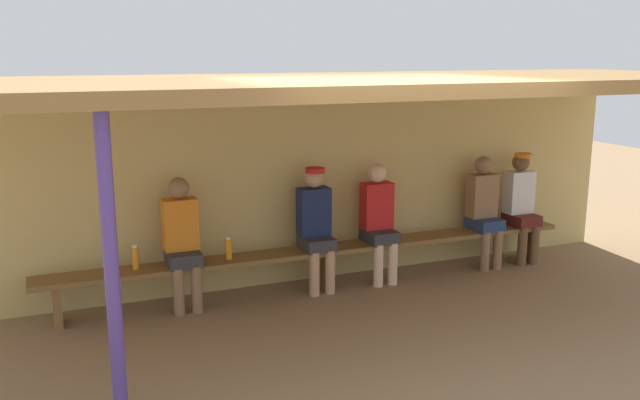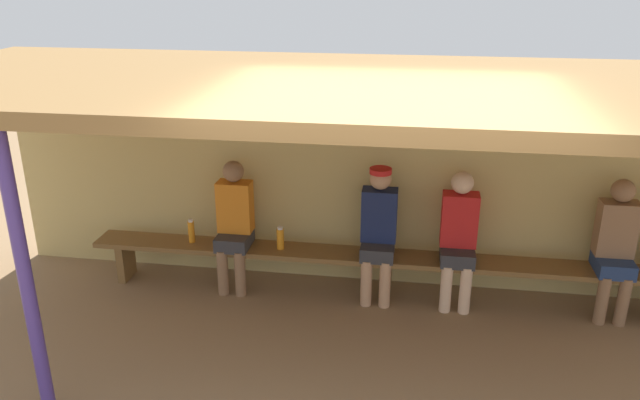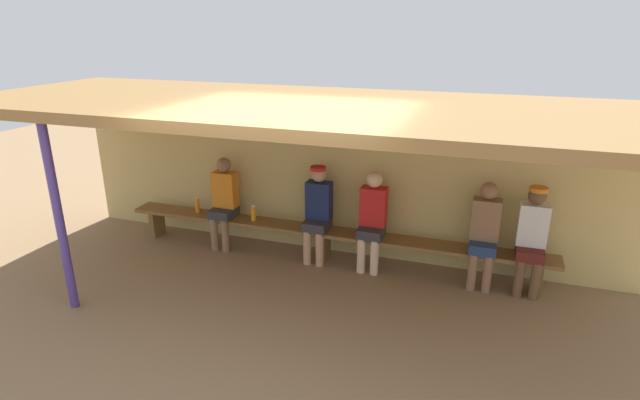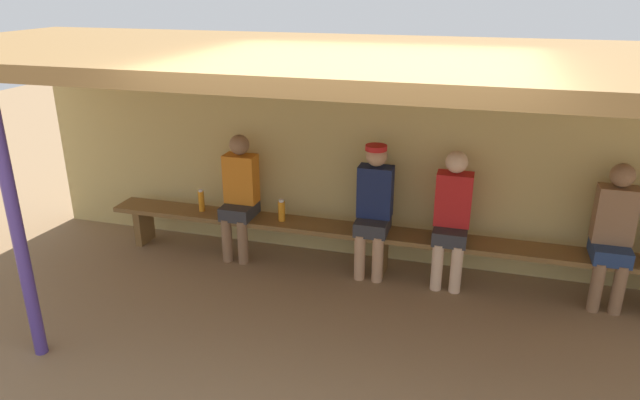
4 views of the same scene
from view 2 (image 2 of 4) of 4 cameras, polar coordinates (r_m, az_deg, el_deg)
The scene contains 11 objects.
ground_plane at distance 5.12m, azimuth 5.05°, elevation -17.25°, with size 24.00×24.00×0.00m, color #8C6D4C.
back_wall at distance 6.37m, azimuth 6.64°, elevation 1.91°, with size 8.00×0.20×2.20m, color tan.
dugout_roof at distance 4.82m, azimuth 6.50°, elevation 10.03°, with size 8.00×2.80×0.12m, color olive.
support_post at distance 4.80m, azimuth -25.13°, elevation -6.63°, with size 0.10×0.10×2.20m, color #4C388C.
bench at distance 6.23m, azimuth 6.18°, elevation -5.63°, with size 6.00×0.36×0.46m.
player_in_blue at distance 6.09m, azimuth 5.33°, elevation -2.53°, with size 0.34×0.42×1.34m.
player_near_post at distance 6.33m, azimuth -7.79°, elevation -1.87°, with size 0.34×0.42×1.34m.
player_leftmost at distance 6.11m, azimuth 12.46°, elevation -3.07°, with size 0.34×0.42×1.34m.
player_in_red at distance 6.37m, azimuth 25.25°, elevation -3.63°, with size 0.34×0.42×1.34m.
water_bottle_blue at distance 6.27m, azimuth -3.62°, elevation -3.50°, with size 0.07×0.07×0.24m.
water_bottle_green at distance 6.54m, azimuth -11.59°, elevation -2.81°, with size 0.06×0.06×0.25m.
Camera 2 is at (0.19, -4.03, 3.15)m, focal length 35.27 mm.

